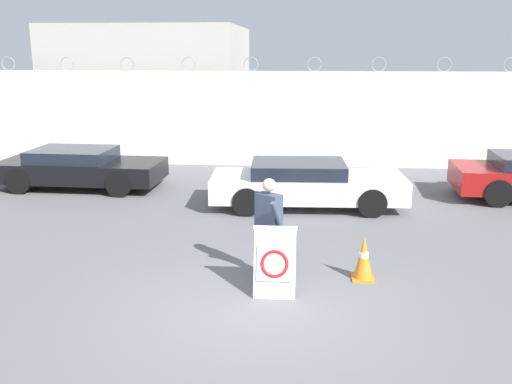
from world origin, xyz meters
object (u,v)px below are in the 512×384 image
(traffic_cone_mid, at_px, (364,258))
(parked_car_front_coupe, at_px, (80,167))
(parked_car_rear_sedan, at_px, (306,183))
(barricade_sign, at_px, (275,260))
(security_guard, at_px, (269,223))

(traffic_cone_mid, bearing_deg, parked_car_front_coupe, 140.23)
(parked_car_rear_sedan, bearing_deg, barricade_sign, -97.87)
(barricade_sign, bearing_deg, parked_car_rear_sedan, 84.03)
(barricade_sign, distance_m, parked_car_front_coupe, 8.97)
(security_guard, height_order, parked_car_rear_sedan, security_guard)
(traffic_cone_mid, height_order, parked_car_rear_sedan, parked_car_rear_sedan)
(barricade_sign, height_order, parked_car_rear_sedan, parked_car_rear_sedan)
(parked_car_front_coupe, xyz_separation_m, parked_car_rear_sedan, (6.39, -1.54, 0.01))
(security_guard, relative_size, parked_car_front_coupe, 0.38)
(barricade_sign, xyz_separation_m, parked_car_front_coupe, (-5.87, 6.78, 0.04))
(security_guard, distance_m, parked_car_rear_sedan, 4.66)
(parked_car_front_coupe, bearing_deg, parked_car_rear_sedan, -11.20)
(barricade_sign, xyz_separation_m, traffic_cone_mid, (1.49, 0.66, -0.17))
(traffic_cone_mid, relative_size, parked_car_front_coupe, 0.16)
(barricade_sign, xyz_separation_m, parked_car_rear_sedan, (0.52, 5.25, 0.05))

